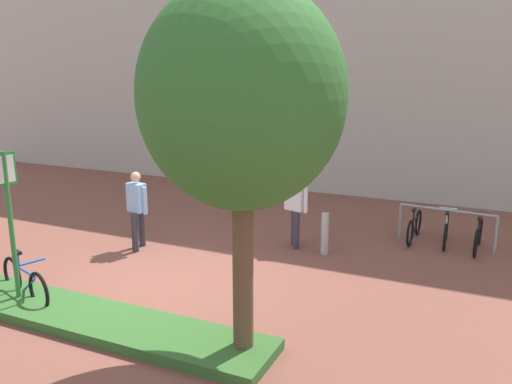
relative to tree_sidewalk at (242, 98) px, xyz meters
The scene contains 10 objects.
ground_plane 4.50m from the tree_sidewalk, 149.35° to the left, with size 60.00×60.00×0.00m, color brown.
building_facade 10.68m from the tree_sidewalk, 103.18° to the left, with size 28.00×1.20×10.00m, color #B2ADA3.
planter_strip 4.60m from the tree_sidewalk, behind, with size 7.00×1.10×0.16m, color #336028.
tree_sidewalk is the anchor object (origin of this frame).
parking_sign_post 4.48m from the tree_sidewalk, behind, with size 0.10×0.36×2.61m.
bike_at_sign 5.20m from the tree_sidewalk, behind, with size 1.61×0.62×0.86m.
bike_rack_cluster 7.15m from the tree_sidewalk, 71.14° to the left, with size 2.10×1.69×0.83m.
bollard_steel 5.35m from the tree_sidewalk, 92.72° to the left, with size 0.16×0.16×0.90m, color #ADADB2.
person_casual_tan 5.28m from the tree_sidewalk, 101.63° to the left, with size 0.59×0.35×1.72m.
person_shirt_blue 5.61m from the tree_sidewalk, 143.21° to the left, with size 0.60×0.52×1.72m.
Camera 1 is at (5.31, -7.33, 3.90)m, focal length 36.96 mm.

